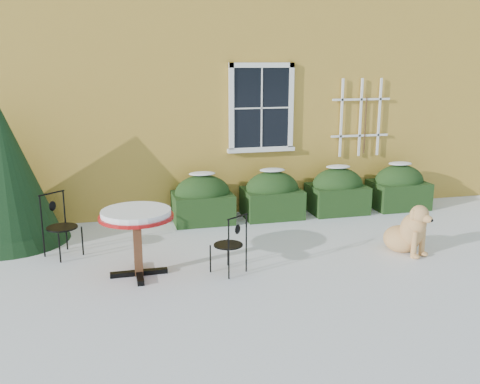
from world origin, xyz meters
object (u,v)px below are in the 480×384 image
object	(u,v)px
evergreen_shrub	(5,186)
patio_chair_far	(60,225)
patio_chair_near	(230,244)
dog	(408,232)
bistro_table	(137,221)

from	to	relation	value
evergreen_shrub	patio_chair_far	xyz separation A→B (m)	(0.86, -0.89, -0.44)
patio_chair_near	evergreen_shrub	bearing A→B (deg)	-68.15
dog	patio_chair_far	bearing A→B (deg)	147.15
patio_chair_near	dog	bearing A→B (deg)	148.54
patio_chair_near	patio_chair_far	distance (m)	2.61
bistro_table	evergreen_shrub	bearing A→B (deg)	134.61
patio_chair_far	dog	xyz separation A→B (m)	(5.04, -1.17, -0.15)
evergreen_shrub	bistro_table	size ratio (longest dim) A/B	2.30
patio_chair_far	evergreen_shrub	bearing A→B (deg)	95.54
patio_chair_near	dog	size ratio (longest dim) A/B	0.94
bistro_table	patio_chair_near	distance (m)	1.29
evergreen_shrub	patio_chair_near	size ratio (longest dim) A/B	2.72
dog	bistro_table	bearing A→B (deg)	158.57
evergreen_shrub	patio_chair_far	size ratio (longest dim) A/B	2.41
bistro_table	dog	bearing A→B (deg)	-1.60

